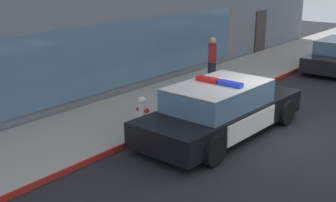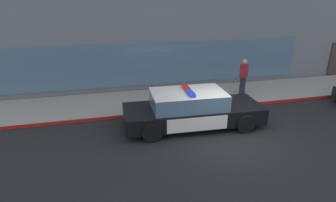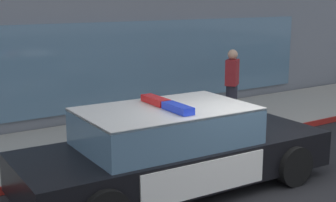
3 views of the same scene
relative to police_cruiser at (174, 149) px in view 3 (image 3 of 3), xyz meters
name	(u,v)px [view 3 (image 3 of 3)]	position (x,y,z in m)	size (l,w,h in m)	color
ground	(270,199)	(1.01, -1.17, -0.68)	(48.00, 48.00, 0.00)	black
sidewalk	(140,135)	(1.01, 2.79, -0.61)	(48.00, 2.97, 0.15)	gray
curb_red_paint	(179,153)	(1.01, 1.29, -0.61)	(28.80, 0.04, 0.14)	maroon
police_cruiser	(174,149)	(0.00, 0.00, 0.00)	(5.24, 2.22, 1.49)	black
fire_hydrant	(76,140)	(-0.88, 1.90, -0.18)	(0.34, 0.39, 0.73)	silver
pedestrian_on_sidewalk	(232,84)	(3.44, 2.53, 0.33)	(0.48, 0.45, 1.71)	#23232D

